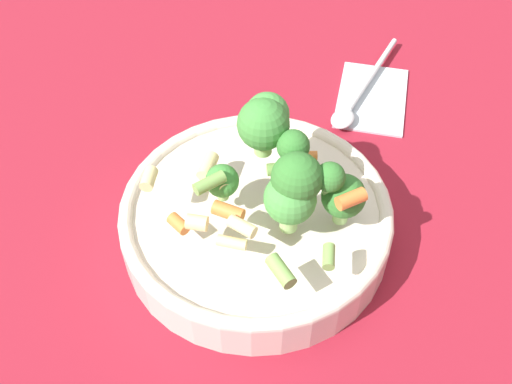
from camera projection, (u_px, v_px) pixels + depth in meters
name	position (u px, v px, depth m)	size (l,w,h in m)	color
ground_plane	(256.00, 235.00, 0.60)	(3.00, 3.00, 0.00)	maroon
bowl	(256.00, 219.00, 0.58)	(0.26, 0.26, 0.05)	beige
pasta_salad	(284.00, 169.00, 0.53)	(0.17, 0.19, 0.10)	#8CB766
napkin	(372.00, 97.00, 0.74)	(0.15, 0.14, 0.01)	#B2BCC6
spoon	(357.00, 97.00, 0.73)	(0.14, 0.16, 0.01)	silver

